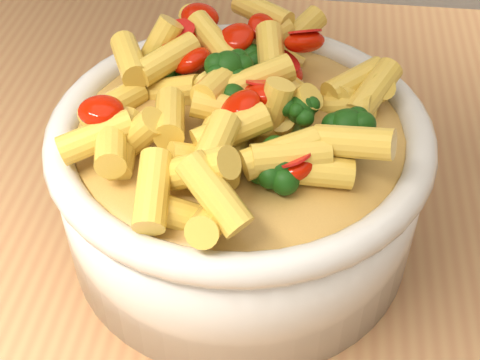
# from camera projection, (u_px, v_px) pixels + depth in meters

# --- Properties ---
(table) EXTENTS (1.20, 0.80, 0.90)m
(table) POSITION_uv_depth(u_px,v_px,m) (374.00, 339.00, 0.57)
(table) COLOR #A97848
(table) RESTS_ON ground
(serving_bowl) EXTENTS (0.27, 0.27, 0.11)m
(serving_bowl) POSITION_uv_depth(u_px,v_px,m) (240.00, 179.00, 0.49)
(serving_bowl) COLOR silver
(serving_bowl) RESTS_ON table
(pasta_salad) EXTENTS (0.21, 0.21, 0.05)m
(pasta_salad) POSITION_uv_depth(u_px,v_px,m) (240.00, 100.00, 0.44)
(pasta_salad) COLOR #F2CA4C
(pasta_salad) RESTS_ON serving_bowl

